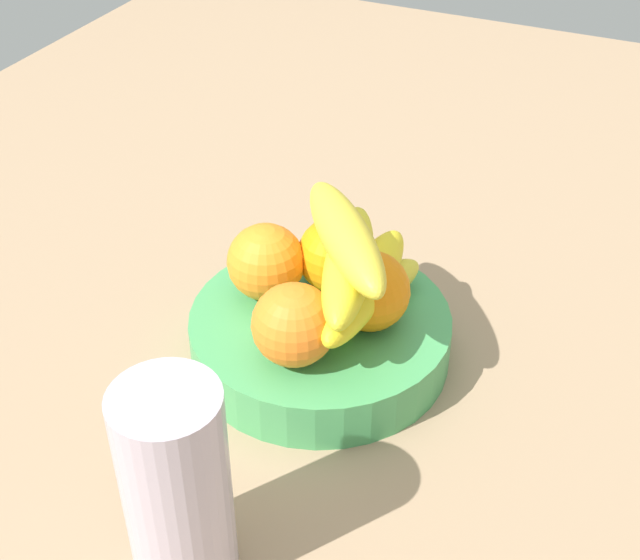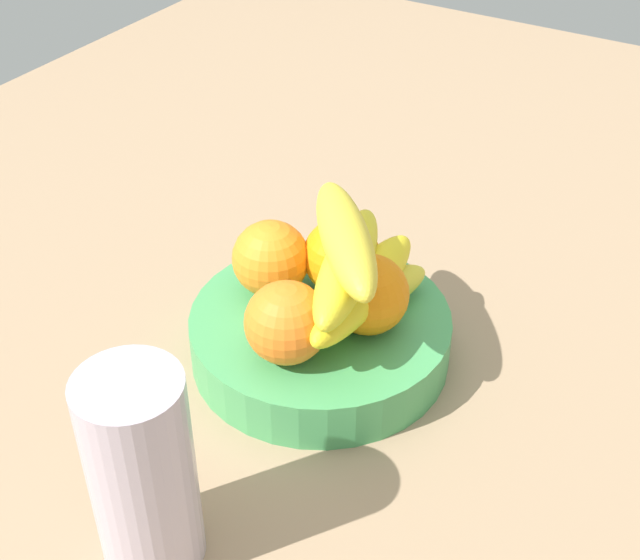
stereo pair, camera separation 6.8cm
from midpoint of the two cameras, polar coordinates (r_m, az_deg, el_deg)
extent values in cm
cube|color=#A18263|center=(81.75, -2.73, -5.66)|extent=(180.00, 140.00, 3.00)
cylinder|color=#469F59|center=(79.01, -2.48, -3.76)|extent=(23.36, 23.36, 4.62)
sphere|color=orange|center=(78.44, -6.03, 1.10)|extent=(7.02, 7.02, 7.02)
sphere|color=orange|center=(71.25, -4.46, -3.02)|extent=(7.02, 7.02, 7.02)
sphere|color=orange|center=(74.58, 0.64, -0.81)|extent=(7.02, 7.02, 7.02)
sphere|color=orange|center=(79.09, -1.75, 1.64)|extent=(7.02, 7.02, 7.02)
ellipsoid|color=yellow|center=(75.76, -0.55, -1.56)|extent=(17.22, 10.28, 4.00)
ellipsoid|color=yellow|center=(74.09, 0.31, -0.42)|extent=(17.11, 4.49, 4.00)
ellipsoid|color=yellow|center=(72.94, -0.74, 1.05)|extent=(17.43, 8.77, 4.00)
ellipsoid|color=yellow|center=(72.25, -1.02, 2.78)|extent=(15.54, 14.07, 4.00)
cylinder|color=#BEADBC|center=(60.36, -12.61, -13.17)|extent=(7.27, 7.27, 16.42)
camera|label=1|loc=(0.03, -92.61, -1.94)|focal=49.19mm
camera|label=2|loc=(0.03, 87.39, 1.94)|focal=49.19mm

